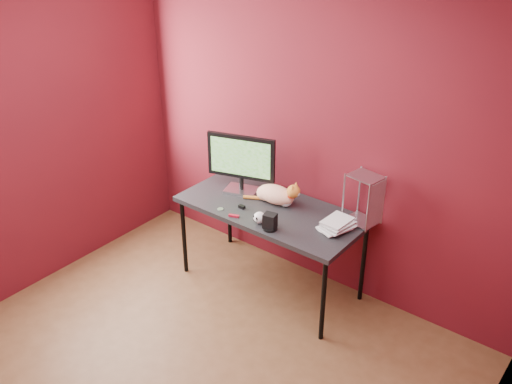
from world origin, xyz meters
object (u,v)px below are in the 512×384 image
Objects in this scene: monitor at (241,161)px; cat at (276,194)px; desk at (271,213)px; skull_mug at (259,218)px; book_stack at (333,170)px; speaker at (270,222)px.

monitor is 1.18× the size of cat.
skull_mug is (0.07, -0.24, 0.10)m from desk.
book_stack reaches higher than monitor.
monitor is 0.40m from cat.
book_stack is at bearing 53.08° from skull_mug.
skull_mug is (0.44, -0.32, -0.23)m from monitor.
skull_mug reaches higher than desk.
monitor is 0.68m from speaker.
monitor reaches higher than speaker.
book_stack is at bearing 7.21° from desk.
book_stack reaches higher than desk.
desk is at bearing -172.79° from book_stack.
cat reaches higher than desk.
cat is at bearing 122.51° from skull_mug.
desk is 3.16× the size of cat.
book_stack is (0.32, 0.33, 0.40)m from speaker.
monitor reaches higher than cat.
monitor reaches higher than desk.
monitor is at bearing 168.13° from desk.
monitor is 0.89m from book_stack.
cat is 3.70× the size of speaker.
speaker is 0.61m from book_stack.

